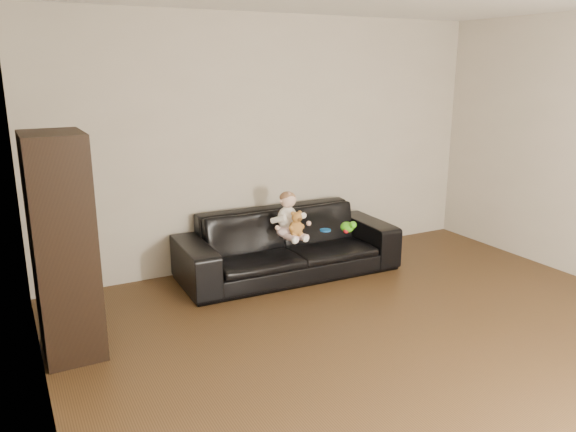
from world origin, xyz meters
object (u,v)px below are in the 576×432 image
sofa (288,243)px  toy_rattle (346,231)px  toy_blue_disc (325,230)px  baby (289,218)px  toy_green (347,227)px  cabinet (63,247)px  teddy_bear (296,224)px

sofa → toy_rattle: 0.61m
sofa → toy_blue_disc: sofa is taller
baby → toy_green: baby is taller
cabinet → toy_green: (2.75, 0.47, -0.34)m
sofa → toy_green: bearing=-21.2°
sofa → baby: bearing=-113.3°
teddy_bear → toy_rattle: (0.58, -0.00, -0.14)m
toy_rattle → toy_blue_disc: (-0.14, 0.18, -0.02)m
toy_green → toy_blue_disc: (-0.17, 0.14, -0.05)m
sofa → teddy_bear: size_ratio=8.90×
sofa → toy_blue_disc: 0.42m
teddy_bear → cabinet: bearing=177.0°
sofa → toy_green: size_ratio=14.06×
baby → teddy_bear: size_ratio=1.85×
baby → toy_green: (0.62, -0.11, -0.15)m
sofa → toy_rattle: (0.53, -0.26, 0.13)m
sofa → teddy_bear: teddy_bear is taller
teddy_bear → toy_blue_disc: teddy_bear is taller
teddy_bear → toy_blue_disc: (0.44, 0.17, -0.17)m
toy_rattle → cabinet: bearing=-170.9°
cabinet → toy_green: 2.81m
teddy_bear → sofa: bearing=65.8°
toy_green → toy_blue_disc: size_ratio=1.39×
sofa → toy_rattle: sofa is taller
toy_blue_disc → cabinet: bearing=-166.7°
baby → toy_rattle: (0.59, -0.14, -0.17)m
cabinet → baby: 2.22m
sofa → cabinet: size_ratio=1.35×
cabinet → baby: size_ratio=3.55×
sofa → cabinet: 2.35m
toy_blue_disc → toy_rattle: bearing=-51.3°
teddy_bear → toy_green: bearing=-11.7°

